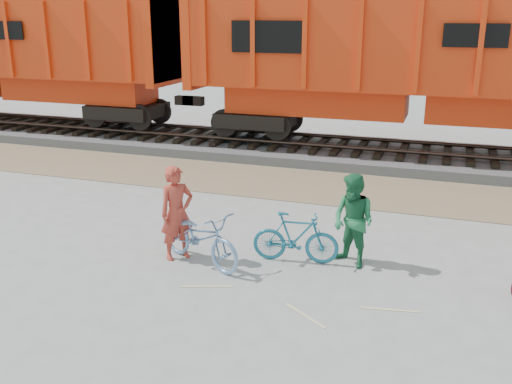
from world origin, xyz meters
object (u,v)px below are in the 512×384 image
person_solo (177,213)px  bicycle_teal (296,238)px  hopper_car_left (6,52)px  bicycle_blue (200,237)px  hopper_car_center (420,63)px  person_man (353,221)px

person_solo → bicycle_teal: bearing=-35.5°
hopper_car_left → bicycle_teal: hopper_car_left is taller
bicycle_teal → hopper_car_left: bearing=50.9°
bicycle_blue → person_solo: 0.63m
hopper_car_center → person_man: bearing=-93.2°
bicycle_teal → person_man: (1.00, 0.20, 0.38)m
person_solo → hopper_car_left: bearing=92.6°
hopper_car_center → bicycle_blue: size_ratio=7.18×
hopper_car_left → hopper_car_center: 15.00m
hopper_car_center → person_solo: size_ratio=7.92×
hopper_car_left → hopper_car_center: size_ratio=1.00×
bicycle_blue → person_solo: (-0.50, 0.10, 0.37)m
hopper_car_center → bicycle_blue: 9.80m
hopper_car_left → hopper_car_center: bearing=0.0°
bicycle_blue → person_man: bearing=-48.4°
bicycle_teal → person_man: 1.09m
hopper_car_left → bicycle_blue: 15.13m
bicycle_blue → bicycle_teal: bearing=-44.7°
person_solo → person_man: bearing=-36.4°
hopper_car_left → bicycle_blue: hopper_car_left is taller
hopper_car_center → person_man: (-0.46, -8.13, -2.16)m
hopper_car_left → person_solo: 14.62m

